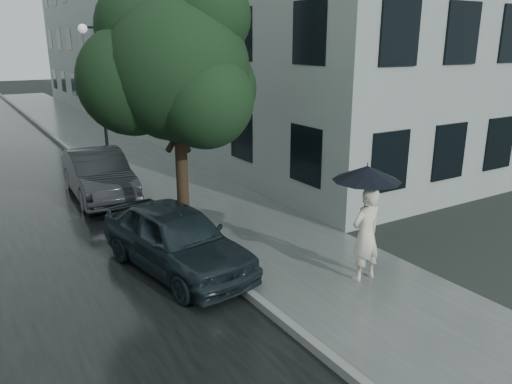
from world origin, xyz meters
TOP-DOWN VIEW (x-y plane):
  - ground at (0.00, 0.00)m, footprint 120.00×120.00m
  - sidewalk at (0.25, 12.00)m, footprint 3.50×60.00m
  - kerb_near at (-1.57, 12.00)m, footprint 0.15×60.00m
  - building_near at (5.47, 19.50)m, footprint 7.02×36.00m
  - pedestrian at (0.68, -0.50)m, footprint 0.69×0.48m
  - umbrella at (0.63, -0.48)m, footprint 1.47×1.47m
  - street_tree at (-1.45, 3.22)m, footprint 3.95×3.59m
  - lamp_post at (-0.85, 11.89)m, footprint 0.83×0.44m
  - car_near at (-2.20, 1.77)m, footprint 2.18×4.11m
  - car_far at (-2.20, 7.50)m, footprint 1.68×4.25m

SIDE VIEW (x-z plane):
  - ground at x=0.00m, z-range 0.00..0.00m
  - sidewalk at x=0.25m, z-range 0.00..0.01m
  - kerb_near at x=-1.57m, z-range 0.00..0.15m
  - car_near at x=-2.20m, z-range 0.01..1.34m
  - car_far at x=-2.20m, z-range 0.01..1.38m
  - pedestrian at x=0.68m, z-range 0.01..1.83m
  - umbrella at x=0.63m, z-range 1.43..2.78m
  - lamp_post at x=-0.85m, z-range 0.37..5.36m
  - street_tree at x=-1.45m, z-range 0.98..6.80m
  - building_near at x=5.47m, z-range 0.00..9.00m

